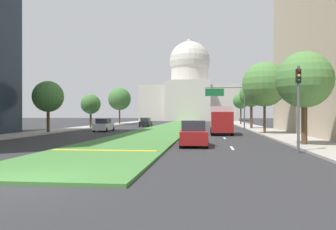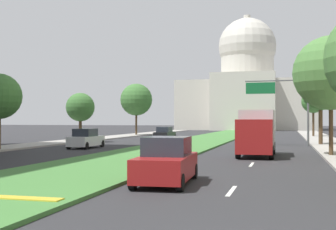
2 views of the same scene
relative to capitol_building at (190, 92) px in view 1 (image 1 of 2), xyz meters
name	(u,v)px [view 1 (image 1 of 2)]	position (x,y,z in m)	size (l,w,h in m)	color
ground_plane	(176,126)	(0.00, -56.56, -10.38)	(260.00, 260.00, 0.00)	#2B2B2D
grass_median	(173,126)	(0.00, -62.29, -10.31)	(7.06, 103.11, 0.14)	#427A38
median_curb_nose	(104,150)	(0.00, -104.52, -10.22)	(6.36, 0.50, 0.04)	gold
lane_dashes_right	(219,130)	(7.76, -75.30, -10.38)	(0.16, 55.61, 0.01)	silver
sidewalk_left	(88,127)	(-13.98, -68.01, -10.31)	(4.00, 103.11, 0.15)	#9E9991
sidewalk_right	(256,128)	(13.98, -68.01, -10.31)	(4.00, 103.11, 0.15)	#9E9991
capitol_building	(190,92)	(0.00, 0.00, 0.00)	(33.56, 26.27, 29.58)	beige
traffic_light_near_right	(298,97)	(11.48, -103.09, -7.07)	(0.28, 0.35, 5.20)	#515456
overhead_guide_sign	(229,98)	(9.41, -72.18, -5.71)	(6.00, 0.20, 6.50)	#515456
street_tree_right_near	(304,80)	(13.01, -98.78, -5.62)	(4.04, 4.04, 6.81)	#4C3823
street_tree_left_mid	(48,97)	(-12.93, -84.90, -5.96)	(3.73, 3.73, 6.31)	#4C3823
street_tree_right_mid	(265,84)	(12.59, -84.46, -4.68)	(5.06, 5.06, 8.23)	#4C3823
street_tree_left_far	(91,104)	(-12.56, -70.70, -6.47)	(3.20, 3.20, 5.53)	#4C3823
street_tree_right_far	(251,95)	(12.92, -70.46, -5.16)	(3.64, 3.64, 7.08)	#4C3823
street_tree_left_distant	(120,99)	(-13.36, -49.02, -4.67)	(5.08, 5.08, 8.26)	#4C3823
street_tree_right_distant	(241,101)	(13.48, -48.68, -5.24)	(3.36, 3.36, 6.85)	#4C3823
sedan_lead_stopped	(193,134)	(5.05, -99.37, -9.52)	(2.23, 4.62, 1.85)	maroon
sedan_midblock	(104,125)	(-7.60, -79.81, -9.57)	(1.90, 4.51, 1.74)	silver
sedan_distant	(146,123)	(-4.97, -62.67, -9.60)	(1.82, 4.45, 1.65)	black
box_truck_delivery	(221,120)	(7.69, -84.95, -8.70)	(2.40, 6.40, 3.20)	maroon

